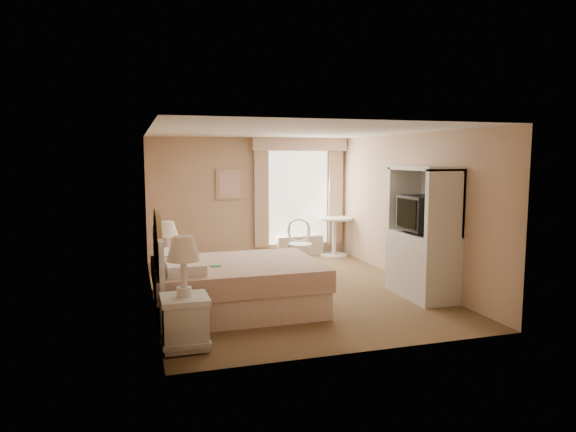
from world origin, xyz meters
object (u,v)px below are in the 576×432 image
object	(u,v)px
nightstand_near	(185,308)
nightstand_far	(169,266)
bed	(229,284)
round_table	(334,230)
cafe_chair	(300,240)
armoire	(423,243)

from	to	relation	value
nightstand_near	nightstand_far	xyz separation A→B (m)	(0.00, 2.51, -0.05)
bed	round_table	world-z (taller)	bed
nightstand_near	cafe_chair	world-z (taller)	nightstand_near
round_table	cafe_chair	xyz separation A→B (m)	(-1.12, -1.03, -0.00)
nightstand_far	round_table	distance (m)	4.11
round_table	bed	bearing A→B (deg)	-131.64
nightstand_near	nightstand_far	world-z (taller)	nightstand_near
nightstand_near	round_table	world-z (taller)	nightstand_near
nightstand_far	nightstand_near	bearing A→B (deg)	-90.00
round_table	armoire	xyz separation A→B (m)	(0.06, -3.38, 0.27)
nightstand_far	armoire	world-z (taller)	armoire
bed	nightstand_near	xyz separation A→B (m)	(-0.73, -1.27, 0.10)
armoire	nightstand_far	bearing A→B (deg)	159.20
bed	cafe_chair	xyz separation A→B (m)	(1.75, 2.19, 0.17)
round_table	cafe_chair	distance (m)	1.52
bed	nightstand_near	distance (m)	1.47
nightstand_near	round_table	distance (m)	5.75
bed	cafe_chair	size ratio (longest dim) A/B	2.37
nightstand_near	armoire	distance (m)	3.84
round_table	cafe_chair	bearing A→B (deg)	-137.30
nightstand_far	armoire	xyz separation A→B (m)	(3.65, -1.39, 0.40)
bed	armoire	xyz separation A→B (m)	(2.93, -0.16, 0.45)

